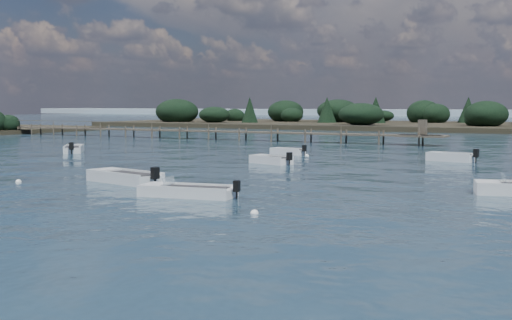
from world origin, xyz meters
The scene contains 12 objects.
ground centered at (0.00, 60.00, 0.00)m, with size 400.00×400.00×0.00m, color #182A38.
tender_far_grey_b centered at (10.32, 30.13, 0.18)m, with size 3.90×2.02×1.31m.
tender_far_grey centered at (-21.28, 23.70, 0.18)m, with size 3.40×3.78×1.31m.
dinghy_mid_grey centered at (-2.90, 8.21, 0.17)m, with size 5.15×2.79×1.28m.
tender_far_white centered at (-3.33, 30.36, 0.16)m, with size 3.34×1.55×1.12m.
dinghy_extra_a centered at (-0.80, 22.05, 0.16)m, with size 3.63×2.31×1.18m.
dinghy_mid_white_a centered at (3.16, 5.32, 0.14)m, with size 4.85×2.39×1.11m.
buoy_b centered at (8.10, 2.62, 0.00)m, with size 0.32×0.32×0.32m, color white.
buoy_c centered at (-8.16, 5.60, 0.00)m, with size 0.32×0.32×0.32m, color white.
buoy_e centered at (-1.27, 29.74, 0.00)m, with size 0.32×0.32×0.32m, color white.
jetty centered at (-21.74, 47.99, 0.98)m, with size 64.50×3.20×3.40m.
distant_haze centered at (-90.00, 230.00, 0.00)m, with size 280.00×20.00×2.40m, color #91A7B4.
Camera 1 is at (19.68, -19.32, 4.24)m, focal length 45.00 mm.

